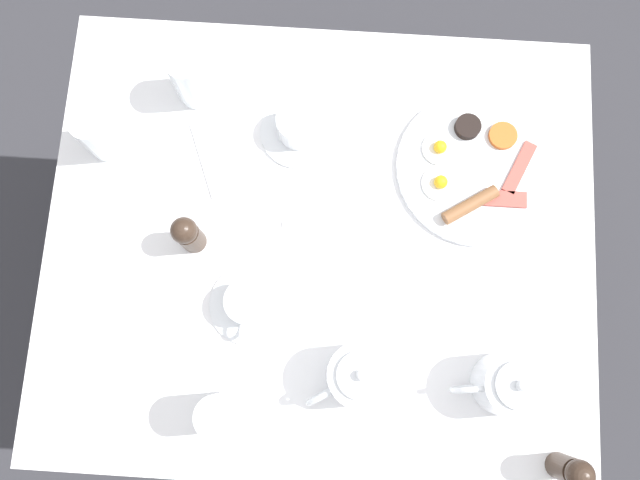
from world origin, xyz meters
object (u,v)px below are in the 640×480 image
at_px(breakfast_plate, 475,168).
at_px(teacup_with_saucer_left, 298,127).
at_px(water_glass_short, 191,78).
at_px(spoon_for_tea, 204,160).
at_px(knife_by_plate, 337,231).
at_px(teapot_far, 508,385).
at_px(salt_grinder, 572,471).
at_px(wine_glass_spare, 222,414).
at_px(teacup_with_saucer_right, 248,304).
at_px(water_glass_tall, 98,133).
at_px(teapot_near, 358,375).
at_px(fork_by_plate, 128,353).
at_px(pepper_grinder, 188,235).

height_order(breakfast_plate, teacup_with_saucer_left, teacup_with_saucer_left).
relative_size(water_glass_short, spoon_for_tea, 0.89).
distance_m(knife_by_plate, spoon_for_tea, 0.29).
height_order(teapot_far, spoon_for_tea, teapot_far).
bearing_deg(water_glass_short, salt_grinder, 46.84).
height_order(wine_glass_spare, salt_grinder, wine_glass_spare).
bearing_deg(wine_glass_spare, salt_grinder, 84.59).
height_order(teacup_with_saucer_left, salt_grinder, salt_grinder).
bearing_deg(salt_grinder, teacup_with_saucer_right, -113.64).
xyz_separation_m(knife_by_plate, spoon_for_tea, (-0.12, -0.26, 0.00)).
height_order(teacup_with_saucer_right, water_glass_short, water_glass_short).
xyz_separation_m(breakfast_plate, knife_by_plate, (0.14, -0.26, -0.01)).
relative_size(teacup_with_saucer_left, water_glass_tall, 1.21).
height_order(teapot_near, wine_glass_spare, wine_glass_spare).
height_order(teapot_near, water_glass_tall, teapot_near).
relative_size(wine_glass_spare, salt_grinder, 1.20).
xyz_separation_m(teapot_near, water_glass_short, (-0.52, -0.34, 0.01)).
relative_size(teacup_with_saucer_left, salt_grinder, 1.24).
distance_m(teapot_near, fork_by_plate, 0.42).
bearing_deg(teapot_near, wine_glass_spare, 166.97).
bearing_deg(water_glass_tall, teacup_with_saucer_left, 97.63).
distance_m(teapot_near, knife_by_plate, 0.27).
bearing_deg(salt_grinder, teapot_near, -110.12).
height_order(teapot_far, teacup_with_saucer_right, teapot_far).
distance_m(teacup_with_saucer_right, wine_glass_spare, 0.20).
relative_size(breakfast_plate, teacup_with_saucer_right, 2.06).
bearing_deg(fork_by_plate, pepper_grinder, 155.05).
distance_m(teacup_with_saucer_left, spoon_for_tea, 0.19).
relative_size(teapot_far, teacup_with_saucer_left, 1.36).
bearing_deg(water_glass_short, wine_glass_spare, 10.98).
height_order(fork_by_plate, knife_by_plate, same).
relative_size(teapot_far, water_glass_tall, 1.65).
relative_size(teapot_near, water_glass_short, 1.34).
bearing_deg(fork_by_plate, salt_grinder, 79.32).
distance_m(teapot_far, teacup_with_saucer_left, 0.60).
relative_size(breakfast_plate, knife_by_plate, 1.47).
bearing_deg(pepper_grinder, water_glass_tall, -134.17).
relative_size(breakfast_plate, salt_grinder, 2.55).
relative_size(breakfast_plate, fork_by_plate, 1.86).
height_order(water_glass_short, wine_glass_spare, wine_glass_spare).
bearing_deg(wine_glass_spare, teapot_far, 99.19).
xyz_separation_m(water_glass_tall, fork_by_plate, (0.39, 0.09, -0.06)).
distance_m(teapot_far, spoon_for_tea, 0.69).
height_order(breakfast_plate, spoon_for_tea, breakfast_plate).
bearing_deg(water_glass_tall, knife_by_plate, 72.22).
relative_size(breakfast_plate, pepper_grinder, 2.55).
bearing_deg(teacup_with_saucer_right, breakfast_plate, 125.10).
bearing_deg(pepper_grinder, teacup_with_saucer_right, 45.28).
bearing_deg(knife_by_plate, breakfast_plate, 118.40).
distance_m(water_glass_short, knife_by_plate, 0.40).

